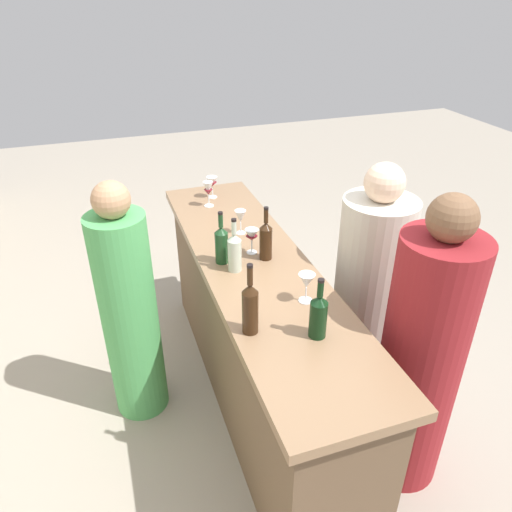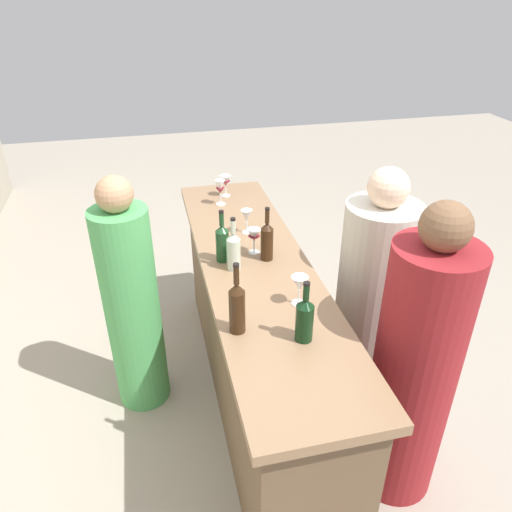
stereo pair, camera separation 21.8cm
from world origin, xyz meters
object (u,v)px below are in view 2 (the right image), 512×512
wine_bottle_rightmost_olive_green (222,242)px  wine_glass_near_center (247,217)px  person_center_guest (414,373)px  wine_bottle_center_clear_pale (234,250)px  wine_bottle_second_left_amber_brown (237,306)px  wine_glass_far_left (225,181)px  wine_glass_far_center (220,188)px  wine_bottle_leftmost_dark_green (305,318)px  wine_glass_near_right (254,236)px  wine_glass_near_left (300,284)px  person_left_guest (371,307)px  wine_bottle_second_right_amber_brown (267,240)px  person_right_guest (132,307)px

wine_bottle_rightmost_olive_green → wine_glass_near_center: wine_bottle_rightmost_olive_green is taller
person_center_guest → wine_bottle_center_clear_pale: bearing=-41.9°
wine_bottle_second_left_amber_brown → wine_glass_far_left: size_ratio=2.27×
wine_bottle_second_left_amber_brown → wine_bottle_center_clear_pale: (0.50, -0.08, -0.02)m
wine_glass_far_left → wine_glass_far_center: wine_glass_far_center is taller
wine_glass_far_center → person_center_guest: (-1.51, -0.63, -0.36)m
wine_bottle_leftmost_dark_green → wine_glass_near_right: 0.76m
wine_bottle_rightmost_olive_green → wine_glass_near_center: size_ratio=1.98×
wine_glass_far_left → wine_bottle_center_clear_pale: bearing=172.4°
wine_bottle_leftmost_dark_green → wine_bottle_rightmost_olive_green: 0.75m
wine_bottle_second_left_amber_brown → wine_glass_far_center: size_ratio=1.98×
wine_glass_near_left → wine_glass_near_center: same height
wine_glass_near_left → person_left_guest: (0.25, -0.52, -0.39)m
wine_bottle_second_left_amber_brown → wine_glass_near_right: size_ratio=2.34×
wine_bottle_second_left_amber_brown → wine_bottle_second_right_amber_brown: bearing=-25.9°
person_center_guest → person_right_guest: person_center_guest is taller
wine_bottle_second_right_amber_brown → wine_bottle_rightmost_olive_green: size_ratio=1.03×
wine_bottle_leftmost_dark_green → person_right_guest: person_right_guest is taller
wine_bottle_second_right_amber_brown → person_left_guest: (-0.18, -0.56, -0.40)m
wine_glass_near_right → person_center_guest: (-0.83, -0.56, -0.35)m
wine_bottle_center_clear_pale → wine_glass_far_center: size_ratio=1.73×
wine_bottle_leftmost_dark_green → wine_bottle_second_right_amber_brown: (0.68, -0.01, 0.01)m
wine_glass_far_left → person_center_guest: 1.78m
wine_bottle_second_right_amber_brown → wine_bottle_rightmost_olive_green: (0.04, 0.23, -0.00)m
wine_glass_near_left → person_right_guest: size_ratio=0.10×
wine_glass_near_right → person_right_guest: bearing=85.4°
person_left_guest → wine_glass_far_center: bearing=-63.0°
wine_bottle_rightmost_olive_green → person_right_guest: person_right_guest is taller
wine_bottle_leftmost_dark_green → person_center_guest: (-0.07, -0.52, -0.35)m
wine_glass_far_center → wine_bottle_rightmost_olive_green: bearing=171.4°
wine_bottle_leftmost_dark_green → wine_glass_far_left: size_ratio=1.92×
wine_glass_far_center → person_center_guest: 1.68m
wine_glass_near_left → wine_glass_far_left: 1.34m
wine_bottle_second_left_amber_brown → wine_glass_near_right: (0.65, -0.22, -0.03)m
wine_glass_near_right → person_left_guest: person_left_guest is taller
wine_bottle_second_right_amber_brown → wine_glass_near_left: bearing=-174.4°
wine_bottle_center_clear_pale → person_left_guest: 0.86m
wine_bottle_leftmost_dark_green → wine_bottle_center_clear_pale: 0.64m
wine_glass_near_right → person_right_guest: (0.06, 0.70, -0.39)m
wine_bottle_second_left_amber_brown → wine_bottle_second_right_amber_brown: (0.56, -0.27, -0.01)m
person_right_guest → person_left_guest: bearing=7.4°
wine_bottle_center_clear_pale → wine_glass_near_right: 0.20m
wine_bottle_second_right_amber_brown → person_center_guest: 0.97m
wine_glass_near_right → wine_bottle_rightmost_olive_green: bearing=103.4°
wine_bottle_leftmost_dark_green → wine_bottle_second_left_amber_brown: bearing=65.6°
wine_bottle_leftmost_dark_green → wine_bottle_second_right_amber_brown: 0.68m
wine_bottle_second_left_amber_brown → wine_bottle_rightmost_olive_green: bearing=-3.9°
wine_glass_far_center → person_center_guest: person_center_guest is taller
wine_bottle_leftmost_dark_green → wine_glass_near_left: bearing=-12.9°
wine_bottle_leftmost_dark_green → person_right_guest: 1.17m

